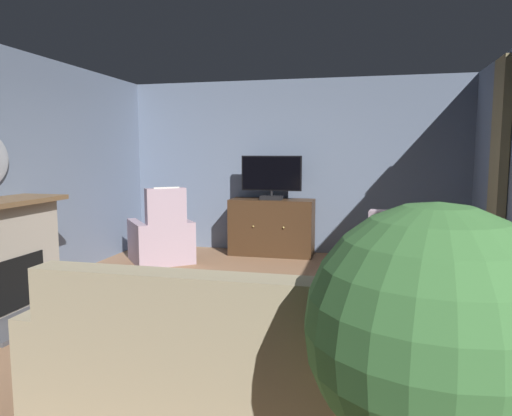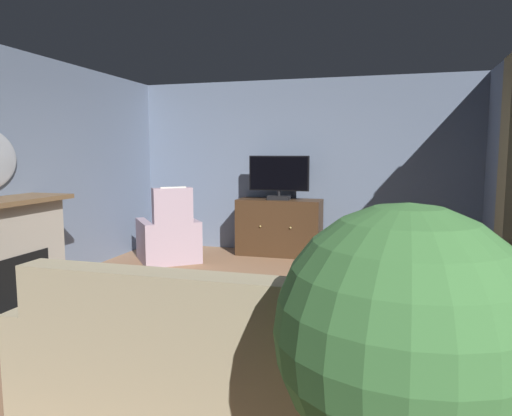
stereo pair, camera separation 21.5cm
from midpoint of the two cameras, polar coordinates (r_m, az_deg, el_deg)
ground_plane at (r=4.76m, az=-2.82°, el=-13.23°), size 5.97×6.85×0.04m
wall_back at (r=7.58m, az=3.79°, el=5.02°), size 5.97×0.10×2.76m
wall_left at (r=5.86m, az=-29.60°, el=3.64°), size 0.10×6.85×2.76m
curtain_panel_far at (r=6.02m, az=26.59°, el=5.18°), size 0.10×0.44×2.31m
rug_central at (r=4.50m, az=-5.51°, el=-14.11°), size 2.67×1.84×0.01m
fireplace at (r=5.41m, az=-29.76°, el=-5.46°), size 0.94×1.49×1.14m
tv_cabinet at (r=7.38m, az=1.11°, el=-2.50°), size 1.31×0.56×0.88m
television at (r=7.24m, az=1.04°, el=3.88°), size 0.94×0.20×0.68m
coffee_table at (r=4.14m, az=-2.59°, el=-10.59°), size 1.09×0.62×0.42m
tv_remote at (r=4.31m, az=-4.32°, el=-9.16°), size 0.17×0.06×0.02m
sofa_floral at (r=3.04m, az=-9.20°, el=-18.24°), size 1.96×0.94×0.98m
armchair_facing_sofa at (r=7.05m, az=-12.28°, el=-3.74°), size 1.17×1.17×1.13m
armchair_by_fireplace at (r=4.40m, az=15.65°, el=-10.42°), size 1.01×1.00×1.06m
side_chair_nearest_door at (r=3.78m, az=26.25°, el=-10.80°), size 0.54×0.51×0.95m
potted_plant_small_fern_corner at (r=2.12m, az=17.93°, el=-14.89°), size 1.07×1.07×1.41m
cat at (r=4.32m, az=-20.71°, el=-13.95°), size 0.36×0.65×0.23m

